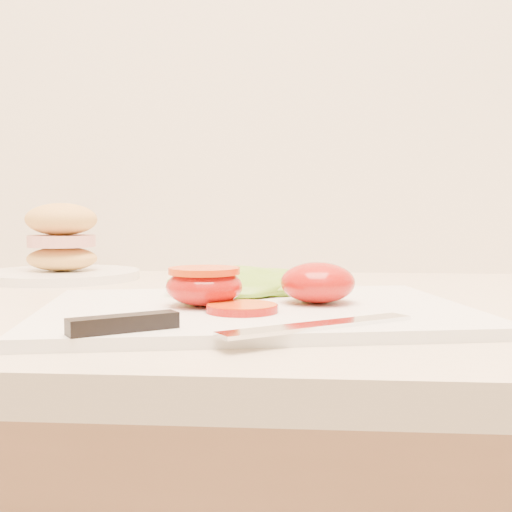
{
  "coord_description": "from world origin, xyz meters",
  "views": [
    {
      "loc": [
        -0.33,
        0.98,
        1.03
      ],
      "look_at": [
        -0.38,
        1.58,
        0.99
      ],
      "focal_mm": 45.0,
      "sensor_mm": 36.0,
      "label": 1
    }
  ],
  "objects": [
    {
      "name": "lettuce_leaf_0",
      "position": [
        -0.41,
        1.64,
        0.95
      ],
      "size": [
        0.15,
        0.11,
        0.02
      ],
      "primitive_type": "ellipsoid",
      "rotation": [
        0.0,
        0.0,
        0.18
      ],
      "color": "#7DAF2E",
      "rests_on": "cutting_board"
    },
    {
      "name": "tomato_half_dome",
      "position": [
        -0.32,
        1.59,
        0.96
      ],
      "size": [
        0.07,
        0.07,
        0.04
      ],
      "primitive_type": "ellipsoid",
      "color": "#B02011",
      "rests_on": "cutting_board"
    },
    {
      "name": "tomato_half_cut",
      "position": [
        -0.42,
        1.56,
        0.96
      ],
      "size": [
        0.07,
        0.07,
        0.04
      ],
      "color": "#B02011",
      "rests_on": "cutting_board"
    },
    {
      "name": "tomato_slice_0",
      "position": [
        -0.39,
        1.53,
        0.94
      ],
      "size": [
        0.06,
        0.06,
        0.01
      ],
      "primitive_type": "cylinder",
      "color": "#E7450B",
      "rests_on": "cutting_board"
    },
    {
      "name": "cutting_board",
      "position": [
        -0.38,
        1.57,
        0.94
      ],
      "size": [
        0.43,
        0.35,
        0.01
      ],
      "primitive_type": "cube",
      "rotation": [
        0.0,
        0.0,
        0.2
      ],
      "color": "white",
      "rests_on": "counter"
    },
    {
      "name": "lettuce_leaf_1",
      "position": [
        -0.36,
        1.66,
        0.95
      ],
      "size": [
        0.13,
        0.12,
        0.02
      ],
      "primitive_type": "ellipsoid",
      "rotation": [
        0.0,
        0.0,
        0.68
      ],
      "color": "#7DAF2E",
      "rests_on": "cutting_board"
    },
    {
      "name": "knife",
      "position": [
        -0.41,
        1.44,
        0.94
      ],
      "size": [
        0.25,
        0.12,
        0.01
      ],
      "rotation": [
        0.0,
        0.0,
        0.62
      ],
      "color": "silver",
      "rests_on": "cutting_board"
    },
    {
      "name": "sandwich_plate",
      "position": [
        -0.68,
        1.87,
        0.97
      ],
      "size": [
        0.22,
        0.22,
        0.11
      ],
      "rotation": [
        0.0,
        0.0,
        -0.12
      ],
      "color": "white",
      "rests_on": "counter"
    }
  ]
}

